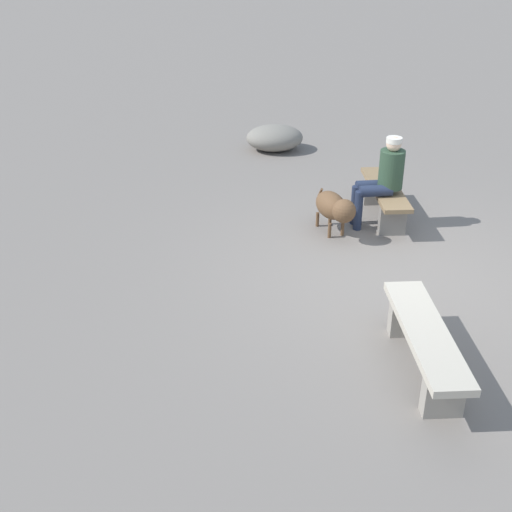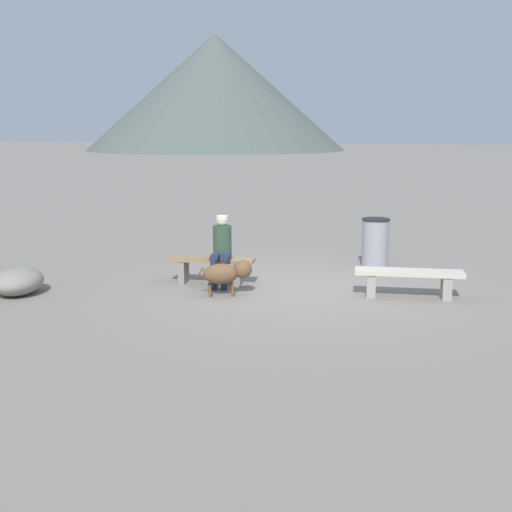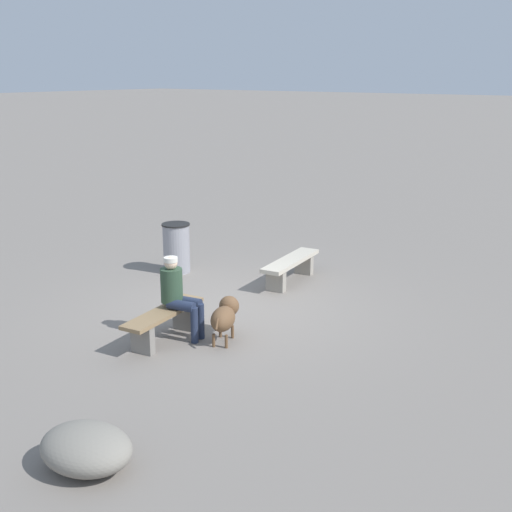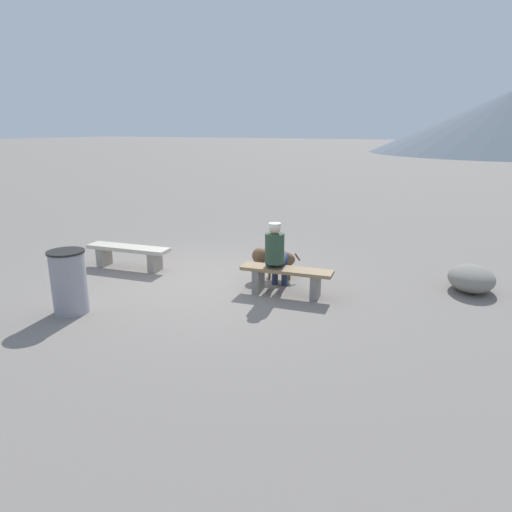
% 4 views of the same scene
% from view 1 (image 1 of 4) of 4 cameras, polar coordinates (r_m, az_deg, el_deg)
% --- Properties ---
extents(ground, '(210.00, 210.00, 0.06)m').
position_cam_1_polar(ground, '(7.95, 11.81, -1.72)').
color(ground, gray).
extents(bench_left, '(1.74, 0.60, 0.45)m').
position_cam_1_polar(bench_left, '(6.26, 14.10, -7.05)').
color(bench_left, gray).
rests_on(bench_left, ground).
extents(bench_right, '(1.56, 0.56, 0.45)m').
position_cam_1_polar(bench_right, '(9.21, 10.82, 4.93)').
color(bench_right, gray).
rests_on(bench_right, ground).
extents(seated_person, '(0.40, 0.65, 1.21)m').
position_cam_1_polar(seated_person, '(8.85, 10.71, 6.66)').
color(seated_person, '#2D4733').
rests_on(seated_person, ground).
extents(dog, '(0.83, 0.57, 0.58)m').
position_cam_1_polar(dog, '(8.62, 6.66, 4.13)').
color(dog, brown).
rests_on(dog, ground).
extents(boulder, '(0.90, 1.08, 0.44)m').
position_cam_1_polar(boulder, '(11.77, 1.59, 9.96)').
color(boulder, gray).
rests_on(boulder, ground).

